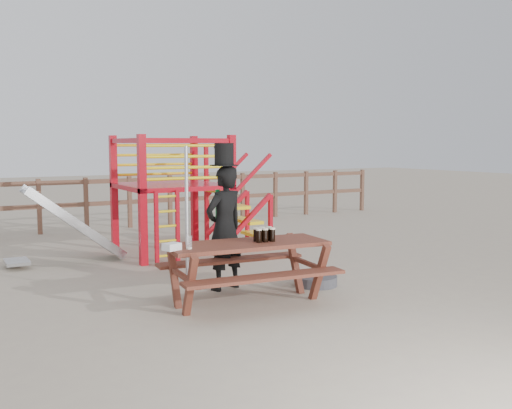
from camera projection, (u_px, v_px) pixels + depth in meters
ground at (265, 302)px, 7.06m from camera, size 60.00×60.00×0.00m
back_fence at (108, 197)px, 13.01m from camera, size 15.09×0.09×1.20m
playground_fort at (168, 193)px, 10.09m from camera, size 4.71×1.84×2.10m
picnic_table at (247, 265)px, 6.93m from camera, size 2.07×1.53×0.76m
man_with_hat at (224, 224)px, 7.58m from camera, size 0.69×0.55×1.96m
metal_pole at (187, 227)px, 6.74m from camera, size 0.04×0.04×1.92m
parasol_base at (316, 280)px, 7.86m from camera, size 0.58×0.58×0.25m
paper_bag at (172, 247)px, 6.40m from camera, size 0.22×0.19×0.08m
stout_pints at (264, 234)px, 6.97m from camera, size 0.26×0.18×0.17m
empty_glasses at (189, 243)px, 6.46m from camera, size 0.07×0.07×0.15m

